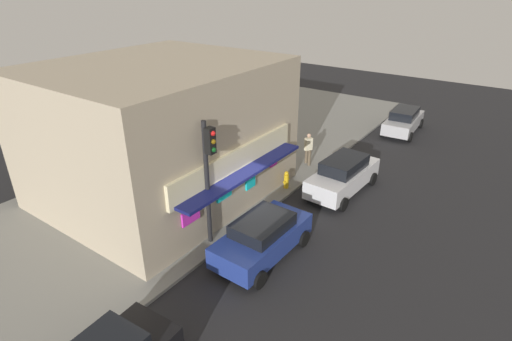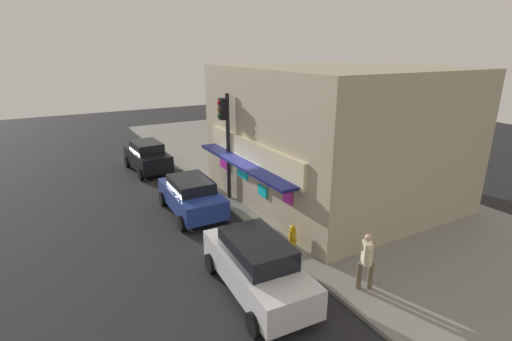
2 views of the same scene
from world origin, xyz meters
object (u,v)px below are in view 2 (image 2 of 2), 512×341
object	(u,v)px
parked_car_white	(257,265)
parked_car_black	(147,156)
trash_can	(283,198)
potted_plant_by_doorway	(350,223)
pedestrian	(366,259)
parked_car_blue	(191,195)
fire_hydrant	(293,237)
traffic_light	(226,133)

from	to	relation	value
parked_car_white	parked_car_black	bearing A→B (deg)	179.17
parked_car_white	parked_car_black	distance (m)	13.39
trash_can	potted_plant_by_doorway	xyz separation A→B (m)	(3.69, 0.53, 0.19)
pedestrian	parked_car_blue	size ratio (longest dim) A/B	0.42
trash_can	parked_car_white	world-z (taller)	parked_car_white
pedestrian	trash_can	bearing A→B (deg)	168.54
parked_car_black	potted_plant_by_doorway	bearing A→B (deg)	19.49
trash_can	pedestrian	distance (m)	6.45
fire_hydrant	pedestrian	xyz separation A→B (m)	(3.04, 0.48, 0.54)
trash_can	traffic_light	bearing A→B (deg)	-141.62
traffic_light	trash_can	xyz separation A→B (m)	(2.20, 1.74, -2.76)
pedestrian	parked_car_black	world-z (taller)	pedestrian
fire_hydrant	parked_car_blue	world-z (taller)	parked_car_blue
traffic_light	pedestrian	distance (m)	8.79
pedestrian	potted_plant_by_doorway	bearing A→B (deg)	145.39
trash_can	parked_car_black	xyz separation A→B (m)	(-8.68, -3.85, 0.36)
trash_can	fire_hydrant	bearing A→B (deg)	-28.32
fire_hydrant	parked_car_white	world-z (taller)	parked_car_white
trash_can	pedestrian	size ratio (longest dim) A/B	0.46
parked_car_blue	parked_car_black	world-z (taller)	parked_car_black
parked_car_white	parked_car_blue	bearing A→B (deg)	177.08
pedestrian	potted_plant_by_doorway	xyz separation A→B (m)	(-2.61, 1.80, -0.38)
fire_hydrant	parked_car_white	size ratio (longest dim) A/B	0.19
potted_plant_by_doorway	parked_car_white	distance (m)	4.68
potted_plant_by_doorway	parked_car_blue	size ratio (longest dim) A/B	0.25
fire_hydrant	parked_car_blue	distance (m)	5.30
traffic_light	trash_can	bearing A→B (deg)	38.38
parked_car_blue	parked_car_black	bearing A→B (deg)	-178.93
potted_plant_by_doorway	parked_car_black	world-z (taller)	parked_car_black
trash_can	parked_car_blue	distance (m)	4.08
fire_hydrant	potted_plant_by_doorway	world-z (taller)	potted_plant_by_doorway
fire_hydrant	parked_car_white	bearing A→B (deg)	-57.69
potted_plant_by_doorway	parked_car_blue	bearing A→B (deg)	-141.50
pedestrian	parked_car_blue	bearing A→B (deg)	-162.92
parked_car_white	trash_can	bearing A→B (deg)	139.33
potted_plant_by_doorway	parked_car_blue	world-z (taller)	parked_car_blue
traffic_light	parked_car_white	bearing A→B (deg)	-18.44
parked_car_black	pedestrian	bearing A→B (deg)	9.75
trash_can	parked_car_black	bearing A→B (deg)	-156.08
traffic_light	parked_car_black	world-z (taller)	traffic_light
traffic_light	parked_car_blue	distance (m)	3.20
potted_plant_by_doorway	fire_hydrant	bearing A→B (deg)	-100.57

